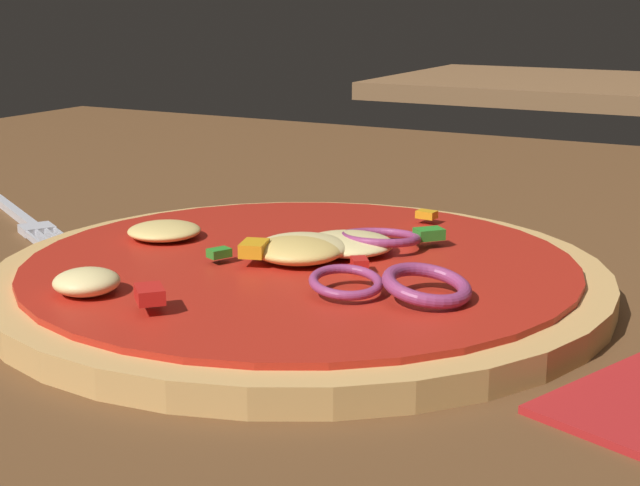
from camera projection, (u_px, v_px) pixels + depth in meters
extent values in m
cube|color=brown|center=(340.00, 303.00, 0.51)|extent=(1.28, 1.04, 0.03)
cylinder|color=tan|center=(301.00, 279.00, 0.48)|extent=(0.30, 0.30, 0.01)
cylinder|color=red|center=(301.00, 264.00, 0.47)|extent=(0.27, 0.27, 0.00)
ellipsoid|color=#EFCC72|center=(164.00, 231.00, 0.52)|extent=(0.04, 0.04, 0.01)
ellipsoid|color=#F4DB8E|center=(302.00, 247.00, 0.48)|extent=(0.05, 0.05, 0.01)
ellipsoid|color=#E5BC60|center=(299.00, 250.00, 0.47)|extent=(0.04, 0.04, 0.01)
ellipsoid|color=#F4DB8E|center=(87.00, 282.00, 0.42)|extent=(0.03, 0.03, 0.01)
ellipsoid|color=#F4DB8E|center=(348.00, 244.00, 0.49)|extent=(0.05, 0.05, 0.01)
torus|color=#93386B|center=(346.00, 282.00, 0.42)|extent=(0.05, 0.05, 0.01)
torus|color=#93386B|center=(380.00, 237.00, 0.49)|extent=(0.05, 0.05, 0.01)
torus|color=#93386B|center=(427.00, 285.00, 0.41)|extent=(0.05, 0.05, 0.01)
cube|color=#2D8C28|center=(429.00, 234.00, 0.50)|extent=(0.02, 0.02, 0.01)
cube|color=orange|center=(427.00, 214.00, 0.55)|extent=(0.01, 0.01, 0.00)
cube|color=#2D8C28|center=(219.00, 253.00, 0.47)|extent=(0.01, 0.01, 0.00)
cube|color=orange|center=(254.00, 248.00, 0.46)|extent=(0.02, 0.02, 0.01)
cube|color=red|center=(150.00, 294.00, 0.40)|extent=(0.02, 0.02, 0.01)
cube|color=red|center=(359.00, 262.00, 0.45)|extent=(0.01, 0.01, 0.00)
cube|color=silver|center=(13.00, 211.00, 0.64)|extent=(0.09, 0.06, 0.00)
cube|color=silver|center=(37.00, 229.00, 0.59)|extent=(0.03, 0.03, 0.00)
cube|color=silver|center=(35.00, 240.00, 0.57)|extent=(0.03, 0.02, 0.00)
cube|color=silver|center=(44.00, 239.00, 0.57)|extent=(0.03, 0.02, 0.00)
cube|color=silver|center=(54.00, 238.00, 0.57)|extent=(0.03, 0.02, 0.00)
cube|color=silver|center=(63.00, 237.00, 0.57)|extent=(0.03, 0.02, 0.00)
cube|color=brown|center=(614.00, 90.00, 1.58)|extent=(0.73, 0.45, 0.03)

